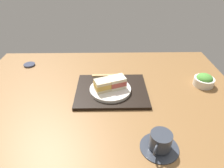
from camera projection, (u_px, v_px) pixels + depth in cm
name	position (u px, v px, depth cm)	size (l,w,h in cm)	color
ground_plane	(103.00, 96.00, 101.72)	(140.00, 100.00, 3.00)	brown
serving_tray	(112.00, 91.00, 102.05)	(36.11, 29.34, 1.51)	black
sandwich_plate	(110.00, 89.00, 100.16)	(20.80, 20.80, 1.58)	silver
sandwich_near	(117.00, 82.00, 99.11)	(9.63, 8.71, 5.73)	#EFE5C1
sandwich_far	(104.00, 85.00, 97.28)	(9.82, 8.66, 5.37)	beige
salad_bowl	(204.00, 80.00, 106.16)	(10.55, 10.55, 6.54)	silver
chopsticks_pair	(108.00, 75.00, 112.65)	(18.16, 2.11, 0.70)	tan
coffee_cup	(160.00, 142.00, 71.14)	(14.26, 14.26, 7.15)	#333842
small_sauce_dish	(29.00, 65.00, 126.16)	(6.97, 6.97, 1.04)	#33384C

